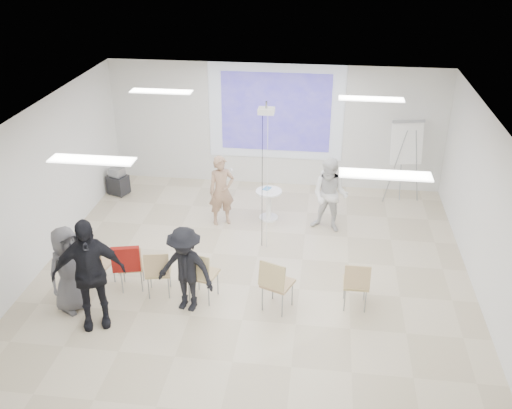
# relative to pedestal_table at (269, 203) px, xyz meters

# --- Properties ---
(floor) EXTENTS (8.00, 9.00, 0.10)m
(floor) POSITION_rel_pedestal_table_xyz_m (-0.05, -2.61, -0.44)
(floor) COLOR beige
(floor) RESTS_ON ground
(ceiling) EXTENTS (8.00, 9.00, 0.10)m
(ceiling) POSITION_rel_pedestal_table_xyz_m (-0.05, -2.61, 2.66)
(ceiling) COLOR white
(ceiling) RESTS_ON wall_back
(wall_back) EXTENTS (8.00, 0.10, 3.00)m
(wall_back) POSITION_rel_pedestal_table_xyz_m (-0.05, 1.94, 1.11)
(wall_back) COLOR silver
(wall_back) RESTS_ON floor
(wall_left) EXTENTS (0.10, 9.00, 3.00)m
(wall_left) POSITION_rel_pedestal_table_xyz_m (-4.10, -2.61, 1.11)
(wall_left) COLOR silver
(wall_left) RESTS_ON floor
(wall_right) EXTENTS (0.10, 9.00, 3.00)m
(wall_right) POSITION_rel_pedestal_table_xyz_m (4.00, -2.61, 1.11)
(wall_right) COLOR silver
(wall_right) RESTS_ON floor
(projection_halo) EXTENTS (3.20, 0.01, 2.30)m
(projection_halo) POSITION_rel_pedestal_table_xyz_m (-0.05, 1.88, 1.46)
(projection_halo) COLOR silver
(projection_halo) RESTS_ON wall_back
(projection_image) EXTENTS (2.60, 0.01, 1.90)m
(projection_image) POSITION_rel_pedestal_table_xyz_m (-0.05, 1.86, 1.46)
(projection_image) COLOR #3C33AE
(projection_image) RESTS_ON wall_back
(pedestal_table) EXTENTS (0.73, 0.73, 0.70)m
(pedestal_table) POSITION_rel_pedestal_table_xyz_m (0.00, 0.00, 0.00)
(pedestal_table) COLOR white
(pedestal_table) RESTS_ON floor
(player_left) EXTENTS (0.76, 0.66, 1.75)m
(player_left) POSITION_rel_pedestal_table_xyz_m (-0.98, -0.31, 0.48)
(player_left) COLOR tan
(player_left) RESTS_ON floor
(player_right) EXTENTS (1.02, 0.91, 1.79)m
(player_right) POSITION_rel_pedestal_table_xyz_m (1.31, -0.32, 0.50)
(player_right) COLOR white
(player_right) RESTS_ON floor
(controller_left) EXTENTS (0.09, 0.13, 0.04)m
(controller_left) POSITION_rel_pedestal_table_xyz_m (-0.80, -0.06, 0.76)
(controller_left) COLOR silver
(controller_left) RESTS_ON player_left
(controller_right) EXTENTS (0.08, 0.14, 0.04)m
(controller_right) POSITION_rel_pedestal_table_xyz_m (1.13, -0.07, 0.82)
(controller_right) COLOR silver
(controller_right) RESTS_ON player_right
(chair_far_left) EXTENTS (0.50, 0.52, 0.90)m
(chair_far_left) POSITION_rel_pedestal_table_xyz_m (-2.74, -3.02, 0.14)
(chair_far_left) COLOR tan
(chair_far_left) RESTS_ON floor
(chair_left_mid) EXTENTS (0.52, 0.55, 0.91)m
(chair_left_mid) POSITION_rel_pedestal_table_xyz_m (-2.12, -2.98, 0.15)
(chair_left_mid) COLOR tan
(chair_left_mid) RESTS_ON floor
(chair_left_inner) EXTENTS (0.51, 0.53, 0.91)m
(chair_left_inner) POSITION_rel_pedestal_table_xyz_m (-1.59, -3.11, 0.15)
(chair_left_inner) COLOR tan
(chair_left_inner) RESTS_ON floor
(chair_center) EXTENTS (0.56, 0.59, 0.98)m
(chair_center) POSITION_rel_pedestal_table_xyz_m (-0.83, -3.15, 0.19)
(chair_center) COLOR tan
(chair_center) RESTS_ON floor
(chair_right_inner) EXTENTS (0.62, 0.64, 1.00)m
(chair_right_inner) POSITION_rel_pedestal_table_xyz_m (0.46, -3.27, 0.20)
(chair_right_inner) COLOR tan
(chair_right_inner) RESTS_ON floor
(chair_right_far) EXTENTS (0.43, 0.46, 0.92)m
(chair_right_far) POSITION_rel_pedestal_table_xyz_m (1.80, -3.04, 0.15)
(chair_right_far) COLOR tan
(chair_right_far) RESTS_ON floor
(red_jacket) EXTENTS (0.50, 0.22, 0.46)m
(red_jacket) POSITION_rel_pedestal_table_xyz_m (-2.14, -3.13, 0.33)
(red_jacket) COLOR maroon
(red_jacket) RESTS_ON chair_left_mid
(laptop) EXTENTS (0.38, 0.30, 0.03)m
(laptop) POSITION_rel_pedestal_table_xyz_m (-1.61, -3.01, 0.10)
(laptop) COLOR black
(laptop) RESTS_ON chair_left_inner
(audience_left) EXTENTS (1.47, 1.18, 2.20)m
(audience_left) POSITION_rel_pedestal_table_xyz_m (-2.42, -3.98, 0.71)
(audience_left) COLOR black
(audience_left) RESTS_ON floor
(audience_mid) EXTENTS (1.25, 0.86, 1.75)m
(audience_mid) POSITION_rel_pedestal_table_xyz_m (-1.02, -3.39, 0.48)
(audience_mid) COLOR black
(audience_mid) RESTS_ON floor
(audience_outer) EXTENTS (0.92, 1.01, 1.73)m
(audience_outer) POSITION_rel_pedestal_table_xyz_m (-2.94, -3.62, 0.47)
(audience_outer) COLOR #5E5D62
(audience_outer) RESTS_ON floor
(flipchart_easel) EXTENTS (0.84, 0.65, 1.98)m
(flipchart_easel) POSITION_rel_pedestal_table_xyz_m (2.96, 1.25, 1.07)
(flipchart_easel) COLOR gray
(flipchart_easel) RESTS_ON floor
(av_cart) EXTENTS (0.55, 0.50, 0.67)m
(av_cart) POSITION_rel_pedestal_table_xyz_m (-3.72, 0.80, -0.08)
(av_cart) COLOR black
(av_cart) RESTS_ON floor
(ceiling_projector) EXTENTS (0.30, 0.25, 3.00)m
(ceiling_projector) POSITION_rel_pedestal_table_xyz_m (0.05, -1.11, 2.30)
(ceiling_projector) COLOR white
(ceiling_projector) RESTS_ON ceiling
(fluor_panel_nw) EXTENTS (1.20, 0.30, 0.02)m
(fluor_panel_nw) POSITION_rel_pedestal_table_xyz_m (-2.05, -0.61, 2.58)
(fluor_panel_nw) COLOR white
(fluor_panel_nw) RESTS_ON ceiling
(fluor_panel_ne) EXTENTS (1.20, 0.30, 0.02)m
(fluor_panel_ne) POSITION_rel_pedestal_table_xyz_m (1.95, -0.61, 2.58)
(fluor_panel_ne) COLOR white
(fluor_panel_ne) RESTS_ON ceiling
(fluor_panel_sw) EXTENTS (1.20, 0.30, 0.02)m
(fluor_panel_sw) POSITION_rel_pedestal_table_xyz_m (-2.05, -4.11, 2.58)
(fluor_panel_sw) COLOR white
(fluor_panel_sw) RESTS_ON ceiling
(fluor_panel_se) EXTENTS (1.20, 0.30, 0.02)m
(fluor_panel_se) POSITION_rel_pedestal_table_xyz_m (1.95, -4.11, 2.58)
(fluor_panel_se) COLOR white
(fluor_panel_se) RESTS_ON ceiling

